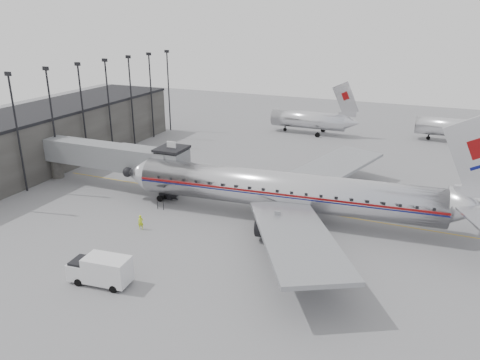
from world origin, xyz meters
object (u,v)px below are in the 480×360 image
(airliner, at_px, (293,191))
(service_van, at_px, (100,269))
(baggage_cart_navy, at_px, (296,217))
(ramp_worker, at_px, (141,222))
(baggage_cart_white, at_px, (314,246))

(airliner, relative_size, service_van, 7.51)
(airliner, distance_m, baggage_cart_navy, 2.84)
(airliner, distance_m, service_van, 22.19)
(service_van, bearing_deg, ramp_worker, 100.21)
(airliner, bearing_deg, baggage_cart_navy, -58.70)
(airliner, height_order, ramp_worker, airliner)
(baggage_cart_white, height_order, ramp_worker, ramp_worker)
(baggage_cart_white, bearing_deg, service_van, -138.04)
(service_van, xyz_separation_m, baggage_cart_white, (15.50, 12.16, -0.52))
(airliner, distance_m, baggage_cart_white, 8.55)
(baggage_cart_white, bearing_deg, baggage_cart_navy, 125.17)
(airliner, bearing_deg, service_van, -125.14)
(baggage_cart_white, bearing_deg, ramp_worker, -170.21)
(ramp_worker, bearing_deg, airliner, 7.05)
(service_van, bearing_deg, baggage_cart_white, 32.25)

